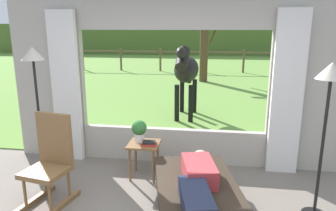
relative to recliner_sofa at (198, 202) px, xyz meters
name	(u,v)px	position (x,y,z in m)	size (l,w,h in m)	color
back_wall_with_window	(172,86)	(-0.50, 1.58, 1.03)	(5.20, 0.12, 2.55)	#ADA599
curtain_panel_left	(66,88)	(-2.19, 1.44, 0.98)	(0.44, 0.10, 2.40)	silver
curtain_panel_right	(287,94)	(1.19, 1.44, 0.98)	(0.44, 0.10, 2.40)	silver
outdoor_pasture_lawn	(201,71)	(-0.50, 12.48, -0.21)	(36.00, 21.68, 0.02)	olive
distant_hill_ridge	(207,39)	(-0.50, 22.32, 0.98)	(36.00, 2.00, 2.40)	#4D652D
recliner_sofa	(198,202)	(0.00, 0.00, 0.00)	(1.25, 1.86, 0.42)	black
reclining_person	(198,179)	(0.00, -0.05, 0.30)	(0.46, 1.43, 0.22)	#B23338
rocking_chair	(51,160)	(-1.82, 0.14, 0.33)	(0.58, 0.75, 1.12)	brown
side_table	(144,149)	(-0.83, 0.96, 0.21)	(0.44, 0.44, 0.52)	brown
potted_plant	(139,129)	(-0.91, 1.02, 0.48)	(0.22, 0.22, 0.32)	silver
book_stack	(149,143)	(-0.74, 0.89, 0.33)	(0.22, 0.18, 0.05)	#B22D28
floor_lamp_left	(35,73)	(-2.32, 0.80, 1.30)	(0.32, 0.32, 1.88)	black
floor_lamp_right	(329,95)	(1.34, 0.26, 1.23)	(0.32, 0.32, 1.79)	black
horse	(186,71)	(-0.51, 4.10, 0.94)	(0.61, 1.81, 1.73)	black
pasture_tree	(205,43)	(-0.26, 9.41, 1.32)	(1.23, 1.37, 3.44)	#4C3823
pasture_fence_line	(201,57)	(-0.50, 12.14, 0.53)	(16.10, 0.10, 1.10)	brown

